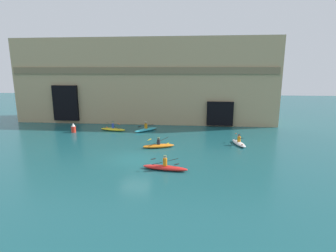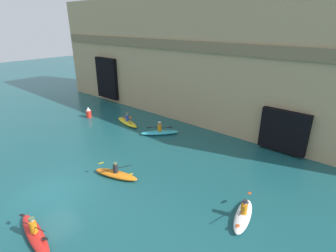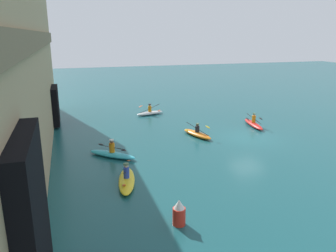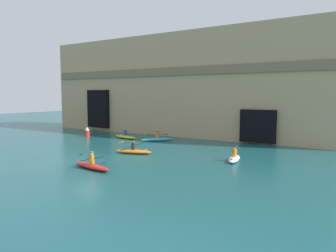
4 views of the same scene
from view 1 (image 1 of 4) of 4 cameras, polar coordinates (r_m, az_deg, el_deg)
name	(u,v)px [view 1 (image 1 of 4)]	position (r m, az deg, el deg)	size (l,w,h in m)	color
ground_plane	(135,159)	(22.57, -7.13, -7.24)	(120.00, 120.00, 0.00)	#195156
cliff_bluff	(145,81)	(39.17, -4.93, 9.72)	(36.57, 7.45, 11.69)	tan
kayak_cyan	(146,129)	(32.61, -4.83, -0.70)	(2.84, 3.05, 1.18)	#33B2C6
kayak_white	(239,143)	(27.50, 15.15, -3.54)	(1.43, 2.91, 1.09)	white
kayak_orange	(159,146)	(25.62, -2.06, -4.27)	(3.19, 1.65, 1.04)	orange
kayak_yellow	(113,129)	(33.42, -11.86, -0.64)	(3.47, 1.49, 1.14)	yellow
kayak_red	(165,167)	(20.09, -0.65, -8.95)	(3.56, 1.16, 1.15)	red
marker_buoy	(73,128)	(33.75, -19.89, -0.43)	(0.54, 0.54, 1.14)	red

